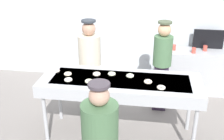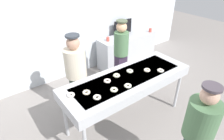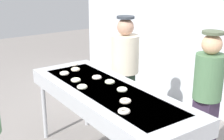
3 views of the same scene
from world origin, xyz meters
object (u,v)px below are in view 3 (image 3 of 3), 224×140
(sugar_donut_5, at_px, (125,101))
(worker_assistant, at_px, (207,94))
(sugar_donut_1, at_px, (74,64))
(sugar_donut_2, at_px, (97,77))
(sugar_donut_7, at_px, (110,82))
(sugar_donut_0, at_px, (76,80))
(sugar_donut_8, at_px, (82,87))
(sugar_donut_9, at_px, (64,73))
(fryer_conveyor, at_px, (108,97))
(sugar_donut_6, at_px, (75,69))
(worker_baker, at_px, (125,66))
(sugar_donut_4, at_px, (122,89))
(sugar_donut_3, at_px, (124,111))

(sugar_donut_5, relative_size, worker_assistant, 0.07)
(sugar_donut_1, bearing_deg, sugar_donut_5, -6.97)
(sugar_donut_5, bearing_deg, sugar_donut_2, 169.11)
(sugar_donut_7, distance_m, worker_assistant, 1.11)
(sugar_donut_0, bearing_deg, sugar_donut_5, 7.49)
(sugar_donut_8, height_order, sugar_donut_9, same)
(fryer_conveyor, distance_m, sugar_donut_1, 1.02)
(sugar_donut_6, height_order, sugar_donut_7, same)
(sugar_donut_0, bearing_deg, worker_assistant, 46.60)
(sugar_donut_7, xyz_separation_m, sugar_donut_9, (-0.58, -0.29, 0.00))
(sugar_donut_1, relative_size, sugar_donut_2, 1.00)
(sugar_donut_2, bearing_deg, sugar_donut_1, 177.82)
(sugar_donut_5, bearing_deg, worker_baker, 143.06)
(sugar_donut_7, height_order, sugar_donut_8, same)
(sugar_donut_5, bearing_deg, sugar_donut_4, 149.23)
(sugar_donut_5, bearing_deg, sugar_donut_9, -174.67)
(fryer_conveyor, bearing_deg, sugar_donut_6, 178.15)
(sugar_donut_2, bearing_deg, sugar_donut_0, -102.88)
(sugar_donut_3, distance_m, sugar_donut_7, 0.80)
(fryer_conveyor, distance_m, sugar_donut_9, 0.76)
(sugar_donut_3, bearing_deg, sugar_donut_7, 155.02)
(sugar_donut_1, distance_m, worker_baker, 0.71)
(sugar_donut_2, relative_size, sugar_donut_9, 1.00)
(sugar_donut_2, height_order, sugar_donut_6, same)
(sugar_donut_4, distance_m, sugar_donut_8, 0.45)
(sugar_donut_2, bearing_deg, sugar_donut_6, -171.79)
(sugar_donut_5, bearing_deg, sugar_donut_3, -40.02)
(sugar_donut_2, xyz_separation_m, sugar_donut_3, (0.95, -0.30, 0.00))
(fryer_conveyor, relative_size, sugar_donut_0, 20.08)
(sugar_donut_5, bearing_deg, sugar_donut_6, 175.87)
(sugar_donut_1, bearing_deg, fryer_conveyor, -6.32)
(sugar_donut_1, distance_m, sugar_donut_5, 1.41)
(sugar_donut_5, bearing_deg, sugar_donut_0, -172.51)
(sugar_donut_5, height_order, sugar_donut_7, same)
(fryer_conveyor, relative_size, sugar_donut_7, 20.08)
(sugar_donut_3, relative_size, sugar_donut_6, 1.00)
(sugar_donut_2, bearing_deg, sugar_donut_7, 9.86)
(sugar_donut_2, bearing_deg, fryer_conveyor, -13.33)
(fryer_conveyor, relative_size, worker_baker, 1.40)
(sugar_donut_4, relative_size, sugar_donut_9, 1.00)
(sugar_donut_4, bearing_deg, sugar_donut_9, -162.91)
(worker_baker, bearing_deg, sugar_donut_7, 135.14)
(fryer_conveyor, xyz_separation_m, sugar_donut_3, (0.58, -0.21, 0.11))
(sugar_donut_1, bearing_deg, sugar_donut_9, -45.19)
(sugar_donut_8, xyz_separation_m, sugar_donut_9, (-0.54, 0.05, 0.00))
(sugar_donut_1, xyz_separation_m, sugar_donut_7, (0.86, 0.01, 0.00))
(sugar_donut_2, xyz_separation_m, sugar_donut_9, (-0.36, -0.25, 0.00))
(sugar_donut_5, relative_size, sugar_donut_8, 1.00)
(sugar_donut_1, relative_size, sugar_donut_4, 1.00)
(sugar_donut_0, relative_size, sugar_donut_1, 1.00)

